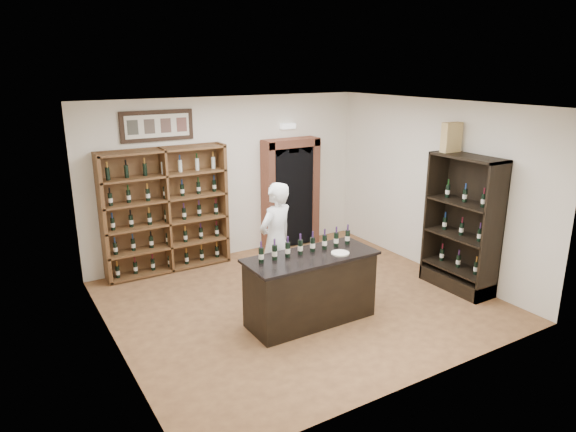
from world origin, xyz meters
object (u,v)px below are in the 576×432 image
object	(u,v)px
wine_shelf	(166,210)
wine_crate	(451,137)
side_cabinet	(461,244)
shopkeeper	(276,241)
counter_bottle_0	(261,255)
tasting_counter	(311,289)

from	to	relation	value
wine_shelf	wine_crate	bearing A→B (deg)	-36.74
side_cabinet	shopkeeper	distance (m)	3.02
shopkeeper	wine_crate	xyz separation A→B (m)	(2.71, -0.89, 1.51)
wine_shelf	wine_crate	size ratio (longest dim) A/B	4.68
counter_bottle_0	side_cabinet	distance (m)	3.49
shopkeeper	counter_bottle_0	bearing A→B (deg)	30.90
shopkeeper	wine_crate	size ratio (longest dim) A/B	3.93
wine_shelf	wine_crate	xyz separation A→B (m)	(3.81, -2.84, 1.33)
tasting_counter	shopkeeper	world-z (taller)	shopkeeper
wine_shelf	counter_bottle_0	xyz separation A→B (m)	(0.38, -2.82, 0.01)
side_cabinet	wine_shelf	bearing A→B (deg)	139.79
wine_shelf	counter_bottle_0	distance (m)	2.84
counter_bottle_0	shopkeeper	distance (m)	1.13
wine_shelf	counter_bottle_0	size ratio (longest dim) A/B	7.33
wine_shelf	counter_bottle_0	bearing A→B (deg)	-82.32
tasting_counter	wine_crate	xyz separation A→B (m)	(2.71, 0.09, 1.94)
shopkeeper	wine_crate	distance (m)	3.23
tasting_counter	wine_shelf	bearing A→B (deg)	110.56
side_cabinet	shopkeeper	world-z (taller)	side_cabinet
wine_crate	tasting_counter	bearing A→B (deg)	-175.53
tasting_counter	wine_crate	world-z (taller)	wine_crate
tasting_counter	wine_crate	size ratio (longest dim) A/B	4.00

